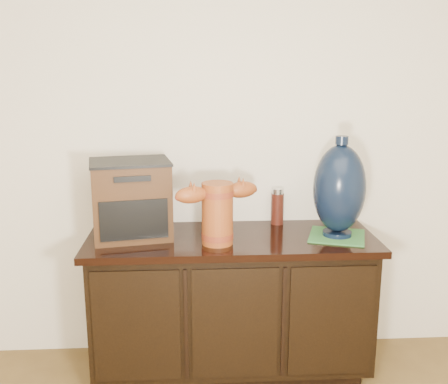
{
  "coord_description": "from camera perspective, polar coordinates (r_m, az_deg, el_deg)",
  "views": [
    {
      "loc": [
        -0.19,
        -0.3,
        1.59
      ],
      "look_at": [
        -0.04,
        2.18,
        1.0
      ],
      "focal_mm": 42.0,
      "sensor_mm": 36.0,
      "label": 1
    }
  ],
  "objects": [
    {
      "name": "sideboard",
      "position": [
        2.8,
        0.78,
        -12.03
      ],
      "size": [
        1.46,
        0.56,
        0.75
      ],
      "color": "black",
      "rests_on": "ground"
    },
    {
      "name": "terracotta_vessel",
      "position": [
        2.52,
        -0.73,
        -1.94
      ],
      "size": [
        0.42,
        0.22,
        0.3
      ],
      "rotation": [
        0.0,
        0.0,
        0.37
      ],
      "color": "#99481B",
      "rests_on": "sideboard"
    },
    {
      "name": "tv_radio",
      "position": [
        2.66,
        -10.08,
        -0.77
      ],
      "size": [
        0.44,
        0.38,
        0.39
      ],
      "rotation": [
        0.0,
        0.0,
        0.19
      ],
      "color": "#3A200E",
      "rests_on": "sideboard"
    },
    {
      "name": "green_mat",
      "position": [
        2.72,
        12.19,
        -4.69
      ],
      "size": [
        0.34,
        0.34,
        0.01
      ],
      "primitive_type": "cube",
      "rotation": [
        0.0,
        0.0,
        -0.32
      ],
      "color": "#2F6931",
      "rests_on": "sideboard"
    },
    {
      "name": "lamp_base",
      "position": [
        2.66,
        12.45,
        0.31
      ],
      "size": [
        0.33,
        0.33,
        0.5
      ],
      "rotation": [
        0.0,
        0.0,
        -0.32
      ],
      "color": "black",
      "rests_on": "green_mat"
    },
    {
      "name": "spray_can",
      "position": [
        2.87,
        5.83,
        -1.58
      ],
      "size": [
        0.07,
        0.07,
        0.2
      ],
      "color": "#5F1C10",
      "rests_on": "sideboard"
    }
  ]
}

